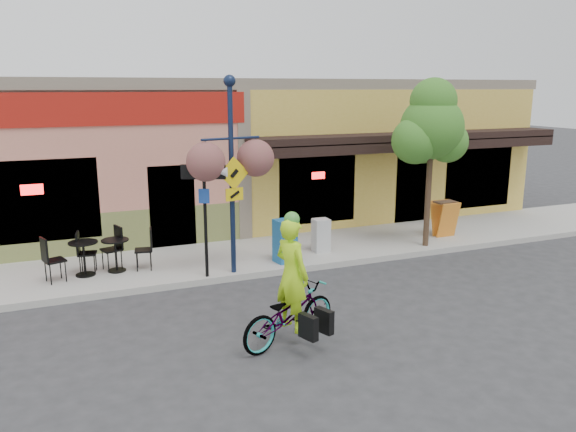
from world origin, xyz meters
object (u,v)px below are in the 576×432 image
(lamp_post, at_px, (232,177))
(newspaper_box_grey, at_px, (321,235))
(building, at_px, (236,147))
(one_way_sign, at_px, (205,222))
(newspaper_box_blue, at_px, (285,241))
(bicycle, at_px, (289,314))
(cyclist_rider, at_px, (292,289))
(street_tree, at_px, (430,163))

(lamp_post, distance_m, newspaper_box_grey, 3.19)
(building, relative_size, one_way_sign, 7.23)
(newspaper_box_blue, xyz_separation_m, newspaper_box_grey, (1.18, 0.48, -0.10))
(building, xyz_separation_m, one_way_sign, (-2.80, -6.85, -0.84))
(newspaper_box_blue, bearing_deg, bicycle, -120.88)
(cyclist_rider, height_order, lamp_post, lamp_post)
(bicycle, xyz_separation_m, lamp_post, (0.09, 3.55, 1.82))
(newspaper_box_blue, bearing_deg, newspaper_box_grey, 11.94)
(newspaper_box_blue, bearing_deg, building, 73.13)
(cyclist_rider, relative_size, newspaper_box_blue, 1.85)
(lamp_post, bearing_deg, bicycle, -102.13)
(cyclist_rider, height_order, one_way_sign, one_way_sign)
(building, relative_size, street_tree, 4.12)
(one_way_sign, bearing_deg, street_tree, 26.58)
(building, height_order, street_tree, street_tree)
(building, distance_m, lamp_post, 7.11)
(cyclist_rider, xyz_separation_m, newspaper_box_grey, (2.60, 4.29, -0.39))
(building, distance_m, street_tree, 7.33)
(building, distance_m, newspaper_box_blue, 6.74)
(newspaper_box_grey, bearing_deg, bicycle, -121.31)
(bicycle, height_order, lamp_post, lamp_post)
(newspaper_box_blue, distance_m, newspaper_box_grey, 1.28)
(cyclist_rider, relative_size, one_way_sign, 0.77)
(one_way_sign, xyz_separation_m, newspaper_box_blue, (2.01, 0.34, -0.74))
(bicycle, relative_size, cyclist_rider, 1.03)
(bicycle, bearing_deg, one_way_sign, -11.25)
(building, distance_m, newspaper_box_grey, 6.27)
(bicycle, distance_m, cyclist_rider, 0.45)
(cyclist_rider, xyz_separation_m, lamp_post, (0.04, 3.55, 1.38))
(bicycle, distance_m, lamp_post, 3.99)
(lamp_post, bearing_deg, newspaper_box_blue, 0.47)
(building, relative_size, cyclist_rider, 9.43)
(newspaper_box_grey, bearing_deg, building, 94.08)
(bicycle, bearing_deg, newspaper_box_blue, -41.17)
(newspaper_box_grey, bearing_deg, cyclist_rider, -120.82)
(bicycle, xyz_separation_m, newspaper_box_blue, (1.46, 3.81, 0.15))
(newspaper_box_blue, bearing_deg, cyclist_rider, -120.23)
(lamp_post, bearing_deg, newspaper_box_grey, 5.62)
(building, bearing_deg, lamp_post, -107.68)
(cyclist_rider, distance_m, lamp_post, 3.80)
(bicycle, xyz_separation_m, newspaper_box_grey, (2.65, 4.29, 0.05))
(newspaper_box_grey, bearing_deg, street_tree, -10.84)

